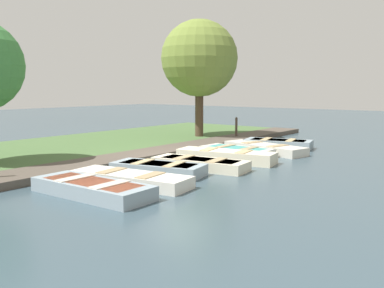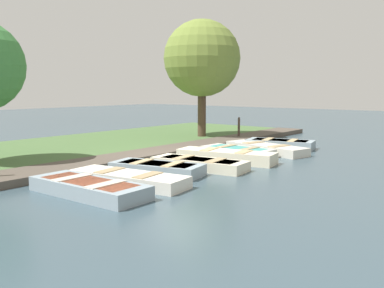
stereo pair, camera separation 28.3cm
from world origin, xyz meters
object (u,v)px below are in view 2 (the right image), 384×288
at_px(rowboat_0, 89,188).
at_px(mooring_post_far, 239,129).
at_px(rowboat_1, 128,178).
at_px(rowboat_6, 266,148).
at_px(rowboat_3, 199,164).
at_px(rowboat_7, 280,144).
at_px(park_tree_left, 202,59).
at_px(rowboat_5, 238,152).
at_px(rowboat_2, 157,168).
at_px(rowboat_4, 226,156).

distance_m(rowboat_0, mooring_post_far, 11.80).
distance_m(rowboat_1, rowboat_6, 7.43).
bearing_deg(rowboat_3, rowboat_7, 84.35).
bearing_deg(rowboat_7, rowboat_1, -103.19).
distance_m(rowboat_6, rowboat_7, 1.43).
bearing_deg(rowboat_3, park_tree_left, 119.55).
bearing_deg(rowboat_7, rowboat_5, -109.56).
bearing_deg(rowboat_6, mooring_post_far, 152.02).
bearing_deg(rowboat_6, rowboat_1, -76.78).
bearing_deg(rowboat_0, rowboat_7, 89.17).
relative_size(rowboat_2, rowboat_4, 0.83).
relative_size(rowboat_6, rowboat_7, 1.25).
relative_size(mooring_post_far, park_tree_left, 0.20).
relative_size(rowboat_0, rowboat_3, 1.01).
bearing_deg(rowboat_0, rowboat_2, 97.10).
height_order(rowboat_1, rowboat_4, rowboat_4).
bearing_deg(rowboat_2, rowboat_4, 69.51).
distance_m(rowboat_4, mooring_post_far, 6.21).
bearing_deg(mooring_post_far, rowboat_3, -67.05).
relative_size(rowboat_4, park_tree_left, 0.61).
height_order(rowboat_4, rowboat_5, rowboat_4).
height_order(rowboat_5, park_tree_left, park_tree_left).
height_order(rowboat_0, rowboat_5, rowboat_0).
height_order(rowboat_4, rowboat_7, rowboat_4).
distance_m(rowboat_2, rowboat_6, 5.96).
distance_m(rowboat_6, park_tree_left, 6.30).
bearing_deg(rowboat_5, rowboat_4, -71.61).
bearing_deg(rowboat_0, rowboat_3, 88.14).
xyz_separation_m(rowboat_4, rowboat_7, (-0.10, 4.28, -0.02)).
relative_size(rowboat_1, rowboat_4, 0.98).
xyz_separation_m(rowboat_0, rowboat_6, (-0.03, 8.80, -0.01)).
height_order(rowboat_1, rowboat_7, rowboat_7).
xyz_separation_m(rowboat_0, rowboat_4, (-0.03, 5.95, 0.03)).
bearing_deg(rowboat_7, rowboat_0, -102.74).
relative_size(rowboat_4, mooring_post_far, 3.08).
bearing_deg(rowboat_0, mooring_post_far, 103.04).
relative_size(rowboat_0, park_tree_left, 0.56).
distance_m(rowboat_2, rowboat_7, 7.38).
bearing_deg(rowboat_4, mooring_post_far, 107.82).
xyz_separation_m(rowboat_1, rowboat_6, (0.05, 7.43, 0.00)).
xyz_separation_m(rowboat_3, rowboat_4, (-0.06, 1.61, 0.04)).
distance_m(rowboat_7, park_tree_left, 5.95).
relative_size(rowboat_1, rowboat_7, 1.17).
xyz_separation_m(rowboat_1, mooring_post_far, (-2.89, 10.04, 0.42)).
bearing_deg(rowboat_4, rowboat_7, 80.83).
xyz_separation_m(rowboat_0, rowboat_2, (-0.44, 2.86, -0.00)).
bearing_deg(park_tree_left, rowboat_1, -63.67).
xyz_separation_m(rowboat_4, mooring_post_far, (-2.94, 5.46, 0.38)).
distance_m(mooring_post_far, park_tree_left, 3.90).
distance_m(rowboat_2, park_tree_left, 9.67).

